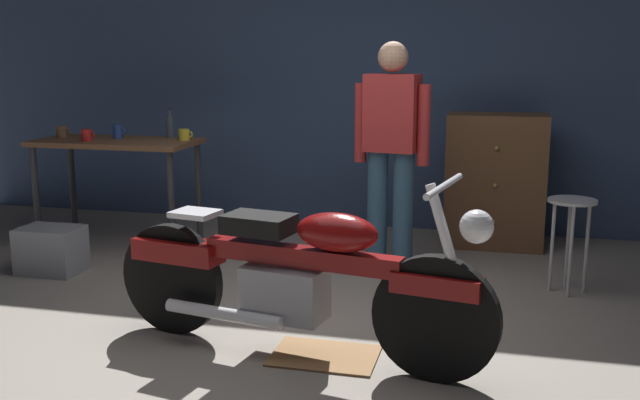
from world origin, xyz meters
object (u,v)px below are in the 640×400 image
Objects in this scene: mug_blue_enamel at (118,131)px; bottle at (170,126)px; shop_stool at (571,220)px; mug_brown_stoneware at (62,132)px; person_standing at (391,145)px; wooden_dresser at (495,181)px; mug_yellow_tall at (184,135)px; mug_red_diner at (87,135)px; motorcycle at (296,274)px; storage_bin at (51,250)px.

bottle is at bearing 21.42° from mug_blue_enamel.
bottle is (-3.13, 0.54, 0.50)m from shop_stool.
mug_brown_stoneware is at bearing -168.62° from bottle.
shop_stool is at bearing 175.91° from person_standing.
wooden_dresser is at bearing 12.27° from mug_brown_stoneware.
wooden_dresser is at bearing -122.92° from person_standing.
person_standing is 6.93× the size of bottle.
shop_stool is 2.66× the size of bottle.
mug_yellow_tall is 0.76m from mug_red_diner.
person_standing is 1.36m from shop_stool.
mug_yellow_tall is at bearing -37.20° from bottle.
motorcycle is at bearing -110.99° from wooden_dresser.
mug_blue_enamel is 0.42m from bottle.
motorcycle reaches higher than mug_yellow_tall.
shop_stool is 5.39× the size of mug_yellow_tall.
bottle is (0.89, 0.18, 0.05)m from mug_brown_stoneware.
person_standing reaches higher than bottle.
mug_yellow_tall is (-1.68, 0.10, 0.02)m from person_standing.
shop_stool is at bearing -2.51° from mug_red_diner.
mug_brown_stoneware is at bearing -167.73° from wooden_dresser.
bottle reaches higher than mug_red_diner.
bottle is (0.52, 0.99, 0.83)m from storage_bin.
shop_stool is 1.45× the size of storage_bin.
mug_yellow_tall is at bearing 5.53° from person_standing.
mug_red_diner is 0.49× the size of bottle.
mug_blue_enamel is (-2.27, 0.09, 0.03)m from person_standing.
shop_stool is 0.58× the size of wooden_dresser.
mug_blue_enamel reaches higher than storage_bin.
mug_brown_stoneware is 0.41m from mug_red_diner.
mug_yellow_tall is (0.71, 0.84, 0.78)m from storage_bin.
motorcycle is 2.75m from mug_red_diner.
wooden_dresser is at bearing 114.23° from shop_stool.
person_standing is at bearing -2.38° from mug_blue_enamel.
mug_brown_stoneware is at bearing -177.08° from mug_blue_enamel.
person_standing reaches higher than wooden_dresser.
mug_red_diner is (-0.73, -0.24, 0.00)m from mug_yellow_tall.
bottle is at bearing 139.74° from motorcycle.
bottle is at bearing -167.42° from wooden_dresser.
wooden_dresser is 4.56× the size of bottle.
mug_red_diner is (-3.16, -0.97, 0.40)m from wooden_dresser.
motorcycle is 2.39m from storage_bin.
shop_stool is 3.57m from mug_blue_enamel.
motorcycle is at bearing 91.26° from person_standing.
bottle is (-1.64, 1.99, 0.55)m from motorcycle.
mug_brown_stoneware is 0.50× the size of bottle.
wooden_dresser is at bearing 13.77° from mug_blue_enamel.
mug_red_diner is at bearing -163.01° from wooden_dresser.
mug_blue_enamel is at bearing 2.92° from mug_brown_stoneware.
mug_red_diner is (-3.67, 0.16, 0.45)m from shop_stool.
mug_brown_stoneware is (-4.02, 0.36, 0.45)m from shop_stool.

